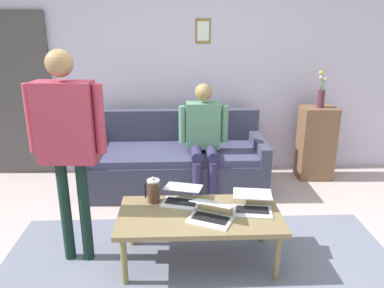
% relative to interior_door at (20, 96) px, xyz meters
% --- Properties ---
extents(ground_plane, '(7.68, 7.68, 0.00)m').
position_rel_interior_door_xyz_m(ground_plane, '(-2.09, 2.11, -1.02)').
color(ground_plane, '#BCA5A3').
extents(area_rug, '(3.32, 1.65, 0.01)m').
position_rel_interior_door_xyz_m(area_rug, '(-2.14, 2.14, -1.02)').
color(area_rug, slate).
rests_on(area_rug, ground_plane).
extents(back_wall, '(7.04, 0.11, 2.70)m').
position_rel_interior_door_xyz_m(back_wall, '(-2.09, -0.09, 0.33)').
color(back_wall, silver).
rests_on(back_wall, ground_plane).
extents(interior_door, '(0.82, 0.09, 2.05)m').
position_rel_interior_door_xyz_m(interior_door, '(0.00, 0.00, 0.00)').
color(interior_door, '#494444').
rests_on(interior_door, ground_plane).
extents(couch, '(2.08, 0.89, 0.88)m').
position_rel_interior_door_xyz_m(couch, '(-1.94, 0.53, -0.72)').
color(couch, '#3B3C50').
rests_on(couch, ground_plane).
extents(coffee_table, '(1.32, 0.68, 0.45)m').
position_rel_interior_door_xyz_m(coffee_table, '(-2.14, 2.04, -0.62)').
color(coffee_table, olive).
rests_on(coffee_table, ground_plane).
extents(laptop_left, '(0.36, 0.36, 0.12)m').
position_rel_interior_door_xyz_m(laptop_left, '(-2.58, 2.00, -0.53)').
color(laptop_left, silver).
rests_on(laptop_left, coffee_table).
extents(laptop_center, '(0.38, 0.37, 0.12)m').
position_rel_interior_door_xyz_m(laptop_center, '(-2.00, 1.83, -0.53)').
color(laptop_center, silver).
rests_on(laptop_center, coffee_table).
extents(laptop_right, '(0.43, 0.41, 0.15)m').
position_rel_interior_door_xyz_m(laptop_right, '(-2.22, 2.13, -0.53)').
color(laptop_right, silver).
rests_on(laptop_right, coffee_table).
extents(french_press, '(0.13, 0.11, 0.23)m').
position_rel_interior_door_xyz_m(french_press, '(-1.76, 1.82, -0.47)').
color(french_press, '#4C3323').
rests_on(french_press, coffee_table).
extents(side_shelf, '(0.42, 0.32, 0.92)m').
position_rel_interior_door_xyz_m(side_shelf, '(-3.71, 0.31, -0.57)').
color(side_shelf, brown).
rests_on(side_shelf, ground_plane).
extents(flower_vase, '(0.11, 0.10, 0.44)m').
position_rel_interior_door_xyz_m(flower_vase, '(-3.71, 0.30, 0.06)').
color(flower_vase, '#512836').
rests_on(flower_vase, side_shelf).
extents(person_standing, '(0.61, 0.23, 1.75)m').
position_rel_interior_door_xyz_m(person_standing, '(-1.12, 1.96, 0.09)').
color(person_standing, black).
rests_on(person_standing, ground_plane).
extents(person_seated, '(0.55, 0.51, 1.28)m').
position_rel_interior_door_xyz_m(person_seated, '(-2.26, 0.76, -0.30)').
color(person_seated, '#2F294D').
rests_on(person_seated, ground_plane).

